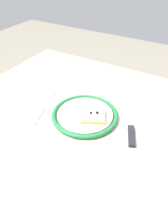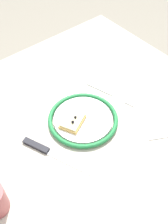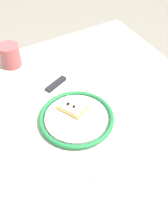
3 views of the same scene
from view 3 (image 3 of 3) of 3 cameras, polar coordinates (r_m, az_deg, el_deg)
name	(u,v)px [view 3 (image 3 of 3)]	position (r m, az deg, el deg)	size (l,w,h in m)	color
ground_plane	(85,217)	(1.51, 0.23, -21.47)	(6.00, 6.00, 0.00)	gray
dining_table	(86,142)	(0.91, 0.36, -6.49)	(0.94, 0.88, 0.77)	#BCB29E
plate	(76,118)	(0.83, -1.63, -1.32)	(0.23, 0.23, 0.02)	white
pizza_slice_near	(73,107)	(0.84, -2.45, 1.12)	(0.10, 0.09, 0.03)	tan
knife	(49,89)	(0.93, -7.37, 4.80)	(0.11, 0.23, 0.01)	silver
fork	(113,153)	(0.76, 6.16, -8.66)	(0.08, 0.20, 0.00)	silver
cup	(10,55)	(1.05, -15.42, 11.51)	(0.07, 0.07, 0.09)	#A54C4C
napkin	(56,202)	(0.69, -5.97, -18.41)	(0.15, 0.14, 0.00)	white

